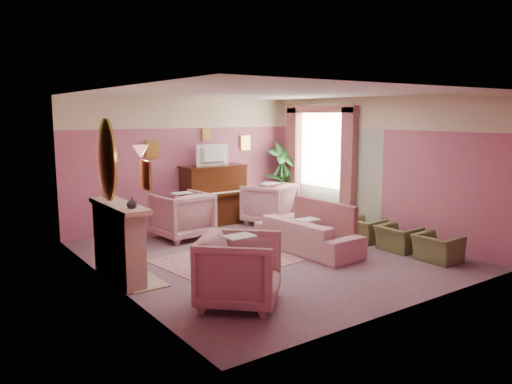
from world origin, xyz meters
TOP-DOWN VIEW (x-y plane):
  - floor at (0.00, 0.00)m, footprint 5.50×6.00m
  - ceiling at (0.00, 0.00)m, footprint 5.50×6.00m
  - wall_back at (0.00, 3.00)m, footprint 5.50×0.02m
  - wall_front at (0.00, -3.00)m, footprint 5.50×0.02m
  - wall_left at (-2.75, 0.00)m, footprint 0.02×6.00m
  - wall_right at (2.75, 0.00)m, footprint 0.02×6.00m
  - picture_rail_band at (0.00, 2.99)m, footprint 5.50×0.01m
  - stripe_panel at (2.73, 1.30)m, footprint 0.01×3.00m
  - fireplace_surround at (-2.59, 0.20)m, footprint 0.30×1.40m
  - fireplace_inset at (-2.49, 0.20)m, footprint 0.18×0.72m
  - fire_ember at (-2.45, 0.20)m, footprint 0.06×0.54m
  - mantel_shelf at (-2.56, 0.20)m, footprint 0.40×1.55m
  - hearth at (-2.39, 0.20)m, footprint 0.55×1.50m
  - mirror_frame at (-2.70, 0.20)m, footprint 0.04×0.72m
  - mirror_glass at (-2.67, 0.20)m, footprint 0.01×0.60m
  - sconce_shade at (-2.62, -0.85)m, footprint 0.20×0.20m
  - piano at (0.50, 2.68)m, footprint 1.40×0.60m
  - piano_keyshelf at (0.50, 2.33)m, footprint 1.30×0.12m
  - piano_keys at (0.50, 2.33)m, footprint 1.20×0.08m
  - piano_top at (0.50, 2.68)m, footprint 1.45×0.65m
  - television at (0.50, 2.63)m, footprint 0.80×0.12m
  - print_back_left at (-0.80, 2.96)m, footprint 0.30×0.03m
  - print_back_right at (1.55, 2.96)m, footprint 0.26×0.03m
  - print_back_mid at (0.50, 2.96)m, footprint 0.22×0.03m
  - print_left_wall at (-2.71, -1.20)m, footprint 0.03×0.28m
  - window_blind at (2.70, 1.55)m, footprint 0.03×1.40m
  - curtain_left at (2.62, 0.63)m, footprint 0.16×0.34m
  - curtain_right at (2.62, 2.47)m, footprint 0.16×0.34m
  - pelmet at (2.62, 1.55)m, footprint 0.16×2.20m
  - mantel_plant at (-2.55, 0.75)m, footprint 0.16×0.16m
  - mantel_vase at (-2.55, -0.30)m, footprint 0.16×0.16m
  - area_rug at (-0.58, 0.12)m, footprint 2.70×2.09m
  - coffee_table at (-0.66, 0.09)m, footprint 1.01×0.52m
  - table_paper at (-0.61, 0.09)m, footprint 0.35×0.28m
  - sofa at (0.71, -0.27)m, footprint 0.69×2.07m
  - sofa_throw at (1.11, -0.27)m, footprint 0.10×1.57m
  - floral_armchair_left at (-0.67, 1.92)m, footprint 0.98×0.98m
  - floral_armchair_right at (1.54, 1.98)m, footprint 0.98×0.98m
  - floral_armchair_front at (-1.67, -1.68)m, footprint 0.98×0.98m
  - olive_chair_a at (2.11, -1.98)m, footprint 0.49×0.70m
  - olive_chair_b at (2.11, -1.16)m, footprint 0.49×0.70m
  - olive_chair_c at (2.11, -0.34)m, footprint 0.49×0.70m
  - olive_chair_d at (2.11, 0.48)m, footprint 0.49×0.70m
  - side_table at (2.39, 2.64)m, footprint 0.52×0.52m
  - side_plant_big at (2.39, 2.64)m, footprint 0.30×0.30m
  - side_plant_small at (2.51, 2.54)m, footprint 0.16×0.16m
  - palm_pot at (2.37, 2.59)m, footprint 0.34×0.34m
  - palm_plant at (2.37, 2.59)m, footprint 0.76×0.76m

SIDE VIEW (x-z plane):
  - floor at x=0.00m, z-range -0.01..0.01m
  - area_rug at x=-0.58m, z-range 0.00..0.01m
  - hearth at x=-2.39m, z-range 0.00..0.02m
  - palm_pot at x=2.37m, z-range 0.00..0.34m
  - fire_ember at x=-2.45m, z-range 0.17..0.27m
  - coffee_table at x=-0.66m, z-range 0.00..0.45m
  - olive_chair_a at x=2.11m, z-range 0.00..0.60m
  - olive_chair_b at x=2.11m, z-range 0.00..0.60m
  - olive_chair_c at x=2.11m, z-range 0.00..0.60m
  - olive_chair_d at x=2.11m, z-range 0.00..0.60m
  - side_table at x=2.39m, z-range 0.00..0.70m
  - fireplace_inset at x=-2.49m, z-range 0.06..0.74m
  - sofa at x=0.71m, z-range 0.00..0.84m
  - table_paper at x=-0.61m, z-range 0.45..0.46m
  - floral_armchair_left at x=-0.67m, z-range 0.00..1.03m
  - floral_armchair_right at x=1.54m, z-range 0.00..1.03m
  - floral_armchair_front at x=-1.67m, z-range 0.00..1.03m
  - fireplace_surround at x=-2.59m, z-range 0.00..1.10m
  - sofa_throw at x=1.11m, z-range 0.31..0.89m
  - piano at x=0.50m, z-range 0.00..1.30m
  - piano_keyshelf at x=0.50m, z-range 0.69..0.75m
  - piano_keys at x=0.50m, z-range 0.75..0.77m
  - side_plant_small at x=2.51m, z-range 0.70..0.98m
  - side_plant_big at x=2.39m, z-range 0.70..1.04m
  - palm_plant at x=2.37m, z-range 0.34..1.78m
  - stripe_panel at x=2.73m, z-range 0.00..2.15m
  - mantel_shelf at x=-2.56m, z-range 1.09..1.16m
  - mantel_vase at x=-2.55m, z-range 1.15..1.31m
  - mantel_plant at x=-2.55m, z-range 1.15..1.43m
  - curtain_left at x=2.62m, z-range 0.00..2.60m
  - curtain_right at x=2.62m, z-range 0.00..2.60m
  - piano_top at x=0.50m, z-range 1.29..1.33m
  - wall_back at x=0.00m, z-range 0.00..2.80m
  - wall_front at x=0.00m, z-range 0.00..2.80m
  - wall_left at x=-2.75m, z-range 0.00..2.80m
  - wall_right at x=2.75m, z-range 0.00..2.80m
  - television at x=0.50m, z-range 1.36..1.84m
  - window_blind at x=2.70m, z-range 0.80..2.60m
  - print_back_left at x=-0.80m, z-range 1.53..1.91m
  - print_left_wall at x=-2.71m, z-range 1.54..1.90m
  - print_back_right at x=1.55m, z-range 1.61..1.95m
  - mirror_frame at x=-2.70m, z-range 1.20..2.40m
  - mirror_glass at x=-2.67m, z-range 1.27..2.33m
  - sconce_shade at x=-2.62m, z-range 1.90..2.06m
  - print_back_mid at x=0.50m, z-range 1.87..2.13m
  - picture_rail_band at x=0.00m, z-range 2.15..2.80m
  - pelmet at x=2.62m, z-range 2.48..2.64m
  - ceiling at x=0.00m, z-range 2.79..2.80m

